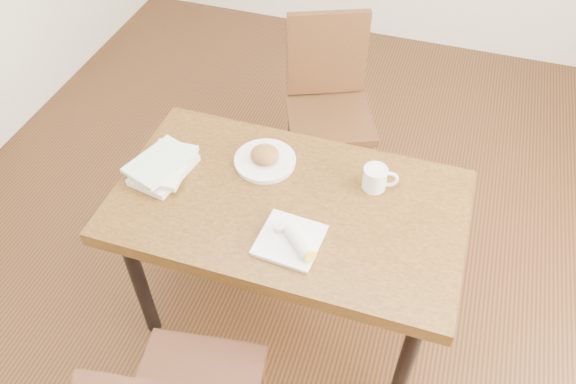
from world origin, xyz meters
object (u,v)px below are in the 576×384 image
(chair_far, at_px, (328,96))
(plate_scone, at_px, (265,159))
(book_stack, at_px, (164,166))
(table, at_px, (288,216))
(plate_burrito, at_px, (293,240))
(coffee_mug, at_px, (376,178))

(chair_far, distance_m, plate_scone, 0.79)
(plate_scone, height_order, book_stack, plate_scone)
(table, height_order, plate_burrito, plate_burrito)
(chair_far, bearing_deg, book_stack, -114.50)
(coffee_mug, relative_size, book_stack, 0.47)
(table, xyz_separation_m, coffee_mug, (0.29, 0.17, 0.13))
(table, distance_m, book_stack, 0.52)
(table, xyz_separation_m, plate_burrito, (0.08, -0.19, 0.11))
(table, height_order, book_stack, book_stack)
(chair_far, distance_m, book_stack, 1.04)
(coffee_mug, xyz_separation_m, plate_burrito, (-0.21, -0.36, -0.03))
(table, relative_size, plate_burrito, 5.71)
(chair_far, height_order, book_stack, chair_far)
(table, bearing_deg, plate_scone, 131.89)
(plate_scone, bearing_deg, chair_far, 84.98)
(table, distance_m, coffee_mug, 0.36)
(table, xyz_separation_m, plate_scone, (-0.15, 0.17, 0.11))
(chair_far, height_order, plate_burrito, chair_far)
(table, distance_m, plate_scone, 0.25)
(table, relative_size, book_stack, 4.51)
(chair_far, bearing_deg, table, -84.84)
(plate_burrito, relative_size, book_stack, 0.79)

